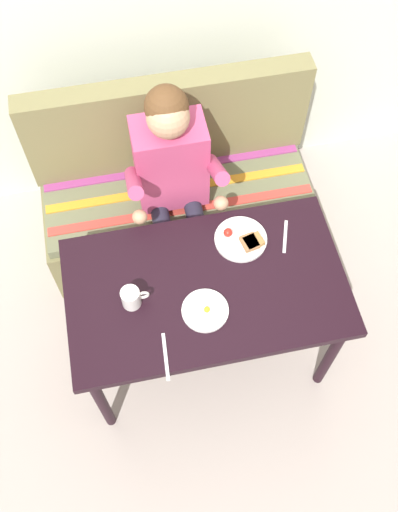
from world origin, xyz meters
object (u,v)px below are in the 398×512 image
object	(u,v)px
plate_breakfast	(243,239)
fork	(285,237)
couch	(177,196)
knife	(166,357)
table	(206,293)
plate_eggs	(205,310)
person	(173,176)
coffee_mug	(131,297)

from	to	relation	value
plate_breakfast	fork	bearing A→B (deg)	-4.93
couch	knife	size ratio (longest dim) A/B	7.20
table	couch	bearing A→B (deg)	90.00
plate_breakfast	plate_eggs	xyz separation A→B (m)	(-0.23, -0.30, -0.00)
person	coffee_mug	world-z (taller)	person
plate_breakfast	person	bearing A→B (deg)	120.23
plate_eggs	fork	xyz separation A→B (m)	(0.42, 0.28, -0.01)
knife	fork	bearing A→B (deg)	39.65
coffee_mug	couch	bearing A→B (deg)	67.90
table	knife	bearing A→B (deg)	-128.38
fork	knife	distance (m)	0.76
person	plate_eggs	bearing A→B (deg)	-89.53
table	coffee_mug	xyz separation A→B (m)	(-0.32, -0.02, 0.13)
table	plate_eggs	distance (m)	0.15
plate_eggs	coffee_mug	xyz separation A→B (m)	(-0.29, 0.10, 0.04)
plate_eggs	fork	size ratio (longest dim) A/B	1.16
table	couch	xyz separation A→B (m)	(0.00, 0.76, -0.32)
table	coffee_mug	bearing A→B (deg)	-176.23
plate_breakfast	coffee_mug	bearing A→B (deg)	-158.87
plate_breakfast	knife	world-z (taller)	plate_breakfast
couch	plate_breakfast	world-z (taller)	couch
plate_eggs	couch	bearing A→B (deg)	88.11
couch	plate_breakfast	distance (m)	0.74
coffee_mug	knife	distance (m)	0.28
plate_breakfast	knife	size ratio (longest dim) A/B	1.17
couch	fork	xyz separation A→B (m)	(0.40, -0.60, 0.40)
table	person	distance (m)	0.60
person	coffee_mug	distance (m)	0.67
plate_eggs	knife	distance (m)	0.25
couch	coffee_mug	world-z (taller)	couch
plate_breakfast	plate_eggs	size ratio (longest dim) A/B	1.19
plate_eggs	fork	world-z (taller)	plate_eggs
plate_breakfast	coffee_mug	xyz separation A→B (m)	(-0.52, -0.20, 0.04)
table	knife	size ratio (longest dim) A/B	6.00
coffee_mug	knife	bearing A→B (deg)	-70.06
plate_eggs	coffee_mug	world-z (taller)	coffee_mug
coffee_mug	fork	world-z (taller)	coffee_mug
plate_breakfast	knife	distance (m)	0.63
fork	table	bearing A→B (deg)	-138.42
person	knife	distance (m)	0.89
knife	plate_eggs	bearing A→B (deg)	43.69
table	fork	xyz separation A→B (m)	(0.40, 0.16, 0.08)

